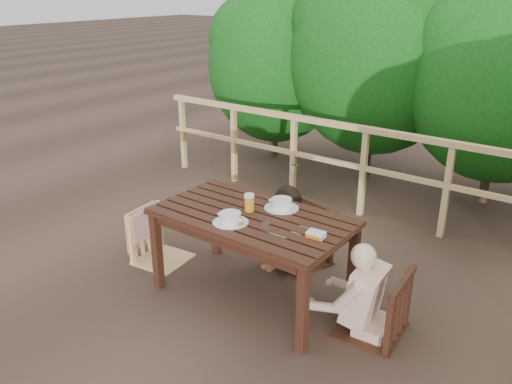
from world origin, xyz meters
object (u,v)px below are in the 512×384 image
Objects in this scene: soup_near at (230,218)px; butter_tub at (316,235)px; chair_right at (375,274)px; bread_roll at (237,220)px; beer_glass at (249,203)px; tumbler at (266,228)px; soup_far at (282,204)px; woman at (300,202)px; chair_far at (299,212)px; chair_left at (160,216)px; table at (252,256)px; diner_right at (380,265)px.

soup_near is 0.67m from butter_tub.
chair_right reaches higher than bread_roll.
tumbler is at bearing -34.17° from beer_glass.
tumbler is at bearing -70.85° from soup_far.
bread_roll is at bearing 106.09° from woman.
chair_far reaches higher than chair_right.
bread_roll is (1.02, -0.15, 0.29)m from chair_left.
table is 0.74m from woman.
diner_right is (1.02, -0.58, -0.02)m from woman.
woman is (1.03, 0.75, 0.14)m from chair_left.
chair_left is at bearing 170.22° from soup_near.
diner_right is 0.85m from tumbler.
soup_far is at bearing 70.41° from soup_near.
bread_roll is (-0.01, -0.87, 0.25)m from chair_far.
butter_tub is at bearing -3.79° from table.
chair_left reaches higher than beer_glass.
beer_glass is (-1.06, -0.08, 0.31)m from chair_right.
tumbler is (-0.74, -0.30, 0.27)m from chair_right.
chair_far is 0.71m from beer_glass.
diner_right is at bearing 85.97° from chair_right.
tumbler is at bearing 3.68° from bread_roll.
chair_right is (0.99, -0.56, -0.02)m from chair_far.
soup_near is 3.34× the size of tumbler.
chair_far reaches higher than butter_tub.
butter_tub is at bearing 107.37° from diner_right.
woman reaches higher than soup_near.
woman is (-0.99, 0.58, 0.11)m from chair_right.
chair_far is 0.88× the size of diner_right.
beer_glass is (-0.17, -0.20, 0.03)m from soup_far.
chair_far is 3.65× the size of soup_near.
chair_left is (-1.02, -0.04, 0.10)m from table.
woman is 9.13× the size of butter_tub.
chair_far is 0.52m from soup_far.
soup_near is 2.38× the size of bread_roll.
soup_far reaches higher than table.
diner_right is 0.49m from butter_tub.
soup_near is (-1.08, -0.34, 0.19)m from diner_right.
soup_near is at bearing -109.59° from soup_far.
beer_glass is at bearing -131.13° from soup_far.
chair_right is 8.40× the size of bread_roll.
chair_far is at bearing 106.18° from tumbler.
soup_far is 0.44m from tumbler.
tumbler is at bearing -71.97° from chair_right.
woman reaches higher than tumbler.
woman is 4.23× the size of soup_far.
table is 5.62× the size of soup_near.
woman is at bearing 86.41° from soup_near.
table is 13.39× the size of bread_roll.
butter_tub is (0.59, -0.72, 0.24)m from chair_far.
table is 0.71m from butter_tub.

